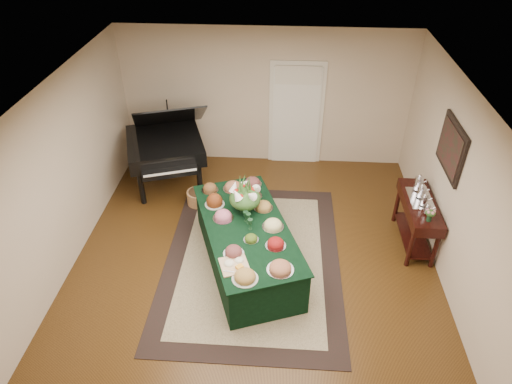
# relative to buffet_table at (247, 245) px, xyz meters

# --- Properties ---
(ground) EXTENTS (6.00, 6.00, 0.00)m
(ground) POSITION_rel_buffet_table_xyz_m (0.11, 0.10, -0.37)
(ground) COLOR black
(ground) RESTS_ON ground
(area_rug) EXTENTS (2.66, 3.72, 0.01)m
(area_rug) POSITION_rel_buffet_table_xyz_m (0.08, 0.09, -0.36)
(area_rug) COLOR black
(area_rug) RESTS_ON ground
(kitchen_doorway) EXTENTS (1.05, 0.07, 2.10)m
(kitchen_doorway) POSITION_rel_buffet_table_xyz_m (0.71, 3.07, 0.66)
(kitchen_doorway) COLOR silver
(kitchen_doorway) RESTS_ON ground
(buffet_table) EXTENTS (1.89, 2.66, 0.73)m
(buffet_table) POSITION_rel_buffet_table_xyz_m (0.00, 0.00, 0.00)
(buffet_table) COLOR black
(buffet_table) RESTS_ON ground
(food_platters) EXTENTS (1.47, 2.42, 0.15)m
(food_platters) POSITION_rel_buffet_table_xyz_m (-0.03, 0.13, 0.41)
(food_platters) COLOR silver
(food_platters) RESTS_ON buffet_table
(cutting_board) EXTENTS (0.46, 0.46, 0.10)m
(cutting_board) POSITION_rel_buffet_table_xyz_m (-0.09, -0.80, 0.39)
(cutting_board) COLOR tan
(cutting_board) RESTS_ON buffet_table
(green_goblets) EXTENTS (0.16, 0.25, 0.18)m
(green_goblets) POSITION_rel_buffet_table_xyz_m (0.02, 0.03, 0.45)
(green_goblets) COLOR #14321B
(green_goblets) RESTS_ON buffet_table
(floral_centerpiece) EXTENTS (0.49, 0.49, 0.49)m
(floral_centerpiece) POSITION_rel_buffet_table_xyz_m (-0.05, 0.36, 0.65)
(floral_centerpiece) COLOR #14321B
(floral_centerpiece) RESTS_ON buffet_table
(grand_piano) EXTENTS (1.71, 1.89, 1.65)m
(grand_piano) POSITION_rel_buffet_table_xyz_m (-1.66, 2.09, 0.45)
(grand_piano) COLOR black
(grand_piano) RESTS_ON ground
(wicker_basket) EXTENTS (0.40, 0.40, 0.25)m
(wicker_basket) POSITION_rel_buffet_table_xyz_m (-0.99, 1.46, -0.24)
(wicker_basket) COLOR #A97444
(wicker_basket) RESTS_ON ground
(mahogany_sideboard) EXTENTS (0.45, 1.28, 0.81)m
(mahogany_sideboard) POSITION_rel_buffet_table_xyz_m (2.61, 0.65, 0.26)
(mahogany_sideboard) COLOR black
(mahogany_sideboard) RESTS_ON ground
(tea_service) EXTENTS (0.34, 0.74, 0.30)m
(tea_service) POSITION_rel_buffet_table_xyz_m (2.61, 0.70, 0.55)
(tea_service) COLOR silver
(tea_service) RESTS_ON mahogany_sideboard
(pink_bouquet) EXTENTS (0.16, 0.16, 0.20)m
(pink_bouquet) POSITION_rel_buffet_table_xyz_m (2.61, 0.20, 0.58)
(pink_bouquet) COLOR #14321B
(pink_bouquet) RESTS_ON mahogany_sideboard
(wall_painting) EXTENTS (0.05, 0.95, 0.75)m
(wall_painting) POSITION_rel_buffet_table_xyz_m (2.83, 0.65, 1.38)
(wall_painting) COLOR black
(wall_painting) RESTS_ON ground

